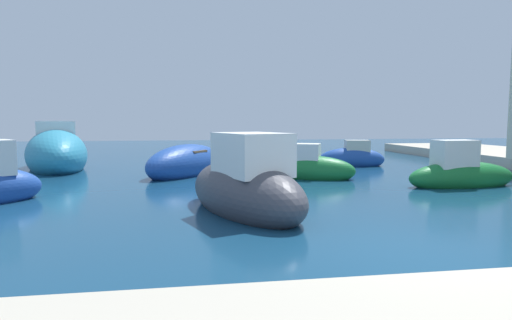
{
  "coord_description": "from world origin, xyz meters",
  "views": [
    {
      "loc": [
        -3.57,
        -6.03,
        2.1
      ],
      "look_at": [
        -1.1,
        9.78,
        0.61
      ],
      "focal_mm": 29.71,
      "sensor_mm": 36.0,
      "label": 1
    }
  ],
  "objects_px": {
    "moored_boat_4": "(245,188)",
    "moored_boat_3": "(352,158)",
    "moored_boat_0": "(461,174)",
    "moored_boat_2": "(187,164)",
    "moored_boat_5": "(310,168)",
    "moored_boat_7": "(56,153)"
  },
  "relations": [
    {
      "from": "moored_boat_4",
      "to": "moored_boat_7",
      "type": "distance_m",
      "value": 12.33
    },
    {
      "from": "moored_boat_0",
      "to": "moored_boat_2",
      "type": "distance_m",
      "value": 9.77
    },
    {
      "from": "moored_boat_7",
      "to": "moored_boat_3",
      "type": "bearing_deg",
      "value": 68.17
    },
    {
      "from": "moored_boat_5",
      "to": "moored_boat_7",
      "type": "relative_size",
      "value": 0.53
    },
    {
      "from": "moored_boat_4",
      "to": "moored_boat_7",
      "type": "height_order",
      "value": "moored_boat_7"
    },
    {
      "from": "moored_boat_2",
      "to": "moored_boat_3",
      "type": "bearing_deg",
      "value": -41.7
    },
    {
      "from": "moored_boat_2",
      "to": "moored_boat_4",
      "type": "bearing_deg",
      "value": -135.6
    },
    {
      "from": "moored_boat_0",
      "to": "moored_boat_7",
      "type": "distance_m",
      "value": 16.16
    },
    {
      "from": "moored_boat_2",
      "to": "moored_boat_5",
      "type": "bearing_deg",
      "value": -78.9
    },
    {
      "from": "moored_boat_3",
      "to": "moored_boat_7",
      "type": "relative_size",
      "value": 0.49
    },
    {
      "from": "moored_boat_4",
      "to": "moored_boat_3",
      "type": "bearing_deg",
      "value": -54.64
    },
    {
      "from": "moored_boat_0",
      "to": "moored_boat_2",
      "type": "xyz_separation_m",
      "value": [
        -8.72,
        4.4,
        0.02
      ]
    },
    {
      "from": "moored_boat_2",
      "to": "moored_boat_3",
      "type": "relative_size",
      "value": 1.48
    },
    {
      "from": "moored_boat_4",
      "to": "moored_boat_5",
      "type": "relative_size",
      "value": 1.38
    },
    {
      "from": "moored_boat_2",
      "to": "moored_boat_4",
      "type": "height_order",
      "value": "moored_boat_4"
    },
    {
      "from": "moored_boat_0",
      "to": "moored_boat_3",
      "type": "xyz_separation_m",
      "value": [
        -1.1,
        6.44,
        -0.05
      ]
    },
    {
      "from": "moored_boat_2",
      "to": "moored_boat_4",
      "type": "relative_size",
      "value": 1.0
    },
    {
      "from": "moored_boat_2",
      "to": "moored_boat_7",
      "type": "bearing_deg",
      "value": 95.7
    },
    {
      "from": "moored_boat_7",
      "to": "moored_boat_5",
      "type": "bearing_deg",
      "value": 46.85
    },
    {
      "from": "moored_boat_7",
      "to": "moored_boat_4",
      "type": "bearing_deg",
      "value": 17.09
    },
    {
      "from": "moored_boat_3",
      "to": "moored_boat_7",
      "type": "distance_m",
      "value": 13.32
    },
    {
      "from": "moored_boat_4",
      "to": "moored_boat_5",
      "type": "distance_m",
      "value": 6.14
    }
  ]
}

